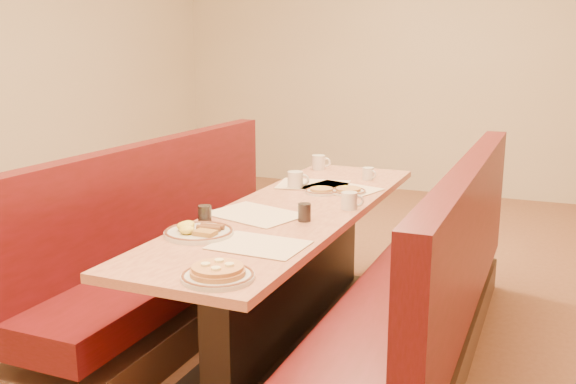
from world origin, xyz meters
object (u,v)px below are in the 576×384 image
at_px(coffee_mug_a, 350,200).
at_px(coffee_mug_c, 368,173).
at_px(diner_table, 294,274).
at_px(booth_left, 178,260).
at_px(coffee_mug_b, 296,179).
at_px(booth_right, 429,297).
at_px(eggs_plate, 198,231).
at_px(coffee_mug_d, 319,162).
at_px(soda_tumbler_mid, 304,212).
at_px(pancake_plate, 218,274).
at_px(soda_tumbler_near, 205,215).

bearing_deg(coffee_mug_a, coffee_mug_c, 79.91).
height_order(diner_table, coffee_mug_a, coffee_mug_a).
height_order(booth_left, coffee_mug_b, booth_left).
bearing_deg(coffee_mug_c, booth_right, -31.59).
distance_m(eggs_plate, coffee_mug_d, 1.71).
relative_size(diner_table, coffee_mug_b, 19.49).
xyz_separation_m(booth_right, soda_tumbler_mid, (-0.58, -0.23, 0.43)).
xyz_separation_m(booth_right, pancake_plate, (-0.58, -1.10, 0.41)).
bearing_deg(soda_tumbler_near, pancake_plate, -56.28).
height_order(coffee_mug_a, soda_tumbler_near, same).
relative_size(coffee_mug_a, soda_tumbler_near, 1.30).
height_order(pancake_plate, eggs_plate, eggs_plate).
height_order(booth_right, coffee_mug_d, booth_right).
bearing_deg(coffee_mug_a, booth_left, 165.47).
bearing_deg(coffee_mug_b, diner_table, -90.62).
bearing_deg(soda_tumbler_mid, coffee_mug_b, 115.51).
height_order(diner_table, coffee_mug_b, coffee_mug_b).
bearing_deg(pancake_plate, booth_left, 128.89).
height_order(diner_table, soda_tumbler_near, soda_tumbler_near).
bearing_deg(pancake_plate, diner_table, 98.03).
xyz_separation_m(coffee_mug_d, soda_tumbler_mid, (0.40, -1.29, -0.01)).
xyz_separation_m(booth_left, soda_tumbler_near, (0.46, -0.46, 0.43)).
xyz_separation_m(booth_right, soda_tumbler_near, (-1.00, -0.46, 0.43)).
bearing_deg(booth_right, coffee_mug_a, 169.85).
bearing_deg(coffee_mug_b, soda_tumbler_mid, -86.18).
height_order(soda_tumbler_near, soda_tumbler_mid, soda_tumbler_near).
height_order(coffee_mug_a, soda_tumbler_mid, coffee_mug_a).
bearing_deg(soda_tumbler_mid, coffee_mug_a, 67.04).
height_order(coffee_mug_b, soda_tumbler_near, coffee_mug_b).
bearing_deg(eggs_plate, booth_left, 129.44).
bearing_deg(soda_tumbler_near, coffee_mug_c, 71.82).
distance_m(diner_table, soda_tumbler_mid, 0.50).
distance_m(coffee_mug_a, coffee_mug_c, 0.78).
distance_m(booth_left, booth_right, 1.46).
xyz_separation_m(diner_table, coffee_mug_c, (0.16, 0.85, 0.42)).
xyz_separation_m(booth_right, coffee_mug_a, (-0.45, 0.08, 0.44)).
height_order(eggs_plate, soda_tumbler_near, soda_tumbler_near).
bearing_deg(coffee_mug_c, soda_tumbler_mid, -65.86).
distance_m(booth_left, soda_tumbler_near, 0.78).
relative_size(booth_left, coffee_mug_c, 25.13).
bearing_deg(soda_tumbler_mid, coffee_mug_d, 107.31).
bearing_deg(coffee_mug_b, coffee_mug_c, 28.91).
bearing_deg(booth_right, soda_tumbler_mid, -158.31).
xyz_separation_m(diner_table, booth_left, (-0.73, 0.00, -0.01)).
bearing_deg(coffee_mug_b, booth_left, -163.03).
relative_size(coffee_mug_b, coffee_mug_d, 0.99).
distance_m(eggs_plate, soda_tumbler_mid, 0.54).
xyz_separation_m(coffee_mug_d, soda_tumbler_near, (-0.02, -1.52, -0.01)).
relative_size(coffee_mug_d, soda_tumbler_near, 1.43).
height_order(coffee_mug_a, coffee_mug_d, coffee_mug_d).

